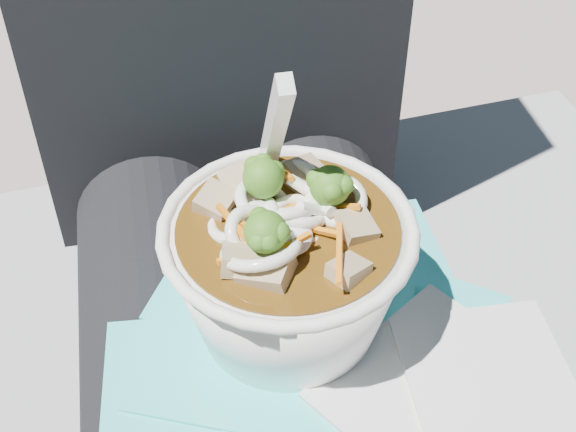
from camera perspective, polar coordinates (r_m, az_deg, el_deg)
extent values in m
cube|color=gray|center=(0.98, -2.53, -14.58)|extent=(1.04, 0.59, 0.42)
cylinder|color=black|center=(0.66, -8.14, -13.32)|extent=(0.14, 0.48, 0.14)
cylinder|color=black|center=(0.67, 5.81, -11.12)|extent=(0.14, 0.48, 0.14)
cube|color=#30C9C8|center=(0.59, 6.54, -10.03)|extent=(0.23, 0.23, 0.00)
cube|color=#30C9C8|center=(0.64, -0.93, -3.93)|extent=(0.22, 0.22, 0.00)
cube|color=#30C9C8|center=(0.62, 4.24, -5.51)|extent=(0.17, 0.18, 0.00)
cube|color=#30C9C8|center=(0.59, 6.52, -8.81)|extent=(0.22, 0.22, 0.00)
cube|color=#30C9C8|center=(0.57, -5.50, -11.24)|extent=(0.16, 0.12, 0.00)
cube|color=#30C9C8|center=(0.58, -0.17, -9.49)|extent=(0.14, 0.18, 0.00)
cube|color=#30C9C8|center=(0.58, -0.76, -9.05)|extent=(0.23, 0.22, 0.00)
cube|color=silver|center=(0.56, 11.25, -12.49)|extent=(0.20, 0.20, 0.00)
cube|color=silver|center=(0.57, 13.99, -10.72)|extent=(0.12, 0.12, 0.00)
torus|color=white|center=(0.52, 0.00, -0.96)|extent=(0.17, 0.17, 0.01)
cylinder|color=#432909|center=(0.53, 0.00, -1.19)|extent=(0.15, 0.15, 0.01)
torus|color=white|center=(0.52, -1.83, -0.99)|extent=(0.04, 0.05, 0.04)
torus|color=white|center=(0.55, -3.67, 1.15)|extent=(0.05, 0.05, 0.01)
torus|color=white|center=(0.53, 3.54, 1.07)|extent=(0.06, 0.05, 0.03)
torus|color=white|center=(0.50, -1.95, -2.44)|extent=(0.08, 0.07, 0.04)
torus|color=white|center=(0.54, 0.60, 0.84)|extent=(0.04, 0.04, 0.03)
torus|color=white|center=(0.53, -3.27, -0.18)|extent=(0.05, 0.05, 0.03)
torus|color=white|center=(0.52, -0.33, 0.07)|extent=(0.06, 0.05, 0.04)
torus|color=white|center=(0.53, -1.70, 0.85)|extent=(0.06, 0.06, 0.03)
torus|color=white|center=(0.51, -2.57, -1.28)|extent=(0.05, 0.04, 0.04)
torus|color=white|center=(0.54, -0.33, 1.66)|extent=(0.07, 0.08, 0.04)
torus|color=white|center=(0.53, 0.52, -0.08)|extent=(0.05, 0.05, 0.03)
torus|color=white|center=(0.53, 0.98, -0.38)|extent=(0.07, 0.07, 0.02)
cylinder|color=white|center=(0.53, 1.95, 1.35)|extent=(0.02, 0.04, 0.02)
cylinder|color=white|center=(0.53, 2.34, 0.36)|extent=(0.04, 0.02, 0.03)
cylinder|color=white|center=(0.54, 1.76, 1.58)|extent=(0.04, 0.03, 0.02)
cylinder|color=#629648|center=(0.53, 2.96, 1.19)|extent=(0.01, 0.01, 0.02)
sphere|color=#295E15|center=(0.52, 3.01, 2.16)|extent=(0.03, 0.03, 0.03)
sphere|color=#295E15|center=(0.52, 2.04, 2.66)|extent=(0.01, 0.01, 0.01)
sphere|color=#295E15|center=(0.52, 3.96, 2.20)|extent=(0.01, 0.01, 0.01)
sphere|color=#295E15|center=(0.52, 2.04, 2.57)|extent=(0.01, 0.01, 0.01)
sphere|color=#295E15|center=(0.51, 3.15, 1.79)|extent=(0.01, 0.01, 0.01)
cylinder|color=#629648|center=(0.54, -1.76, 1.73)|extent=(0.01, 0.01, 0.02)
sphere|color=#295E15|center=(0.53, -1.79, 2.70)|extent=(0.03, 0.03, 0.03)
sphere|color=#295E15|center=(0.53, -1.81, 3.76)|extent=(0.01, 0.01, 0.01)
sphere|color=#295E15|center=(0.53, -1.82, 3.56)|extent=(0.01, 0.01, 0.01)
sphere|color=#295E15|center=(0.53, -0.97, 3.25)|extent=(0.01, 0.01, 0.01)
sphere|color=#295E15|center=(0.53, -2.42, 3.58)|extent=(0.01, 0.01, 0.01)
cylinder|color=#629648|center=(0.50, -1.58, -2.13)|extent=(0.01, 0.01, 0.02)
sphere|color=#295E15|center=(0.49, -1.60, -1.14)|extent=(0.03, 0.03, 0.03)
sphere|color=#295E15|center=(0.49, -0.61, -1.15)|extent=(0.01, 0.01, 0.01)
sphere|color=#295E15|center=(0.48, -2.03, -1.78)|extent=(0.01, 0.01, 0.01)
sphere|color=#295E15|center=(0.48, -1.40, -1.79)|extent=(0.01, 0.01, 0.01)
sphere|color=#295E15|center=(0.49, -2.04, -0.11)|extent=(0.01, 0.01, 0.01)
cube|color=orange|center=(0.53, 2.24, 0.64)|extent=(0.05, 0.03, 0.02)
cube|color=orange|center=(0.51, -1.27, -1.01)|extent=(0.04, 0.01, 0.01)
cube|color=orange|center=(0.50, -2.43, -2.06)|extent=(0.05, 0.03, 0.01)
cube|color=orange|center=(0.53, -1.16, 0.10)|extent=(0.04, 0.01, 0.01)
cube|color=orange|center=(0.50, -3.11, -1.50)|extent=(0.03, 0.05, 0.02)
cube|color=orange|center=(0.49, 3.69, -2.63)|extent=(0.02, 0.06, 0.01)
cube|color=orange|center=(0.55, -0.90, 3.49)|extent=(0.02, 0.05, 0.02)
cube|color=orange|center=(0.49, -0.45, -2.38)|extent=(0.04, 0.01, 0.01)
cube|color=orange|center=(0.52, 1.25, -0.80)|extent=(0.04, 0.03, 0.01)
cube|color=#937653|center=(0.52, 4.86, -0.87)|extent=(0.03, 0.03, 0.02)
cube|color=#937653|center=(0.56, 1.38, 2.60)|extent=(0.04, 0.04, 0.03)
cube|color=#937653|center=(0.55, -3.60, 2.41)|extent=(0.03, 0.03, 0.02)
cube|color=#937653|center=(0.54, -5.17, 1.00)|extent=(0.03, 0.04, 0.02)
cube|color=#937653|center=(0.50, -3.24, -3.17)|extent=(0.03, 0.03, 0.02)
cube|color=#937653|center=(0.49, -1.55, -3.97)|extent=(0.04, 0.04, 0.02)
cube|color=#937653|center=(0.49, 4.32, -3.93)|extent=(0.03, 0.03, 0.02)
ellipsoid|color=white|center=(0.51, 0.10, -1.26)|extent=(0.03, 0.04, 0.01)
cube|color=white|center=(0.51, -0.91, 6.29)|extent=(0.01, 0.08, 0.12)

